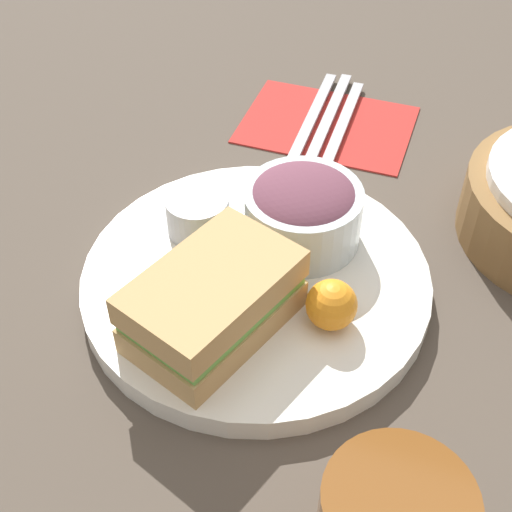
% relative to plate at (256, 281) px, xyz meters
% --- Properties ---
extents(ground_plane, '(4.00, 4.00, 0.00)m').
position_rel_plate_xyz_m(ground_plane, '(0.00, 0.00, -0.01)').
color(ground_plane, '#4C4238').
extents(plate, '(0.30, 0.30, 0.02)m').
position_rel_plate_xyz_m(plate, '(0.00, 0.00, 0.00)').
color(plate, white).
rests_on(plate, ground_plane).
extents(sandwich, '(0.15, 0.12, 0.06)m').
position_rel_plate_xyz_m(sandwich, '(0.07, -0.01, 0.04)').
color(sandwich, tan).
rests_on(sandwich, plate).
extents(salad_bowl, '(0.10, 0.10, 0.06)m').
position_rel_plate_xyz_m(salad_bowl, '(-0.05, 0.02, 0.04)').
color(salad_bowl, silver).
rests_on(salad_bowl, plate).
extents(dressing_cup, '(0.06, 0.06, 0.04)m').
position_rel_plate_xyz_m(dressing_cup, '(-0.03, -0.07, 0.03)').
color(dressing_cup, '#99999E').
rests_on(dressing_cup, plate).
extents(orange_wedge, '(0.04, 0.04, 0.04)m').
position_rel_plate_xyz_m(orange_wedge, '(0.03, 0.07, 0.03)').
color(orange_wedge, orange).
rests_on(orange_wedge, plate).
extents(napkin, '(0.14, 0.19, 0.00)m').
position_rel_plate_xyz_m(napkin, '(-0.27, -0.01, -0.01)').
color(napkin, '#B22823').
rests_on(napkin, ground_plane).
extents(fork, '(0.19, 0.02, 0.01)m').
position_rel_plate_xyz_m(fork, '(-0.27, -0.03, -0.00)').
color(fork, '#B2B2B7').
rests_on(fork, napkin).
extents(knife, '(0.20, 0.02, 0.01)m').
position_rel_plate_xyz_m(knife, '(-0.27, -0.01, -0.00)').
color(knife, '#B2B2B7').
rests_on(knife, napkin).
extents(spoon, '(0.17, 0.02, 0.01)m').
position_rel_plate_xyz_m(spoon, '(-0.27, 0.01, -0.00)').
color(spoon, '#B2B2B7').
rests_on(spoon, napkin).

